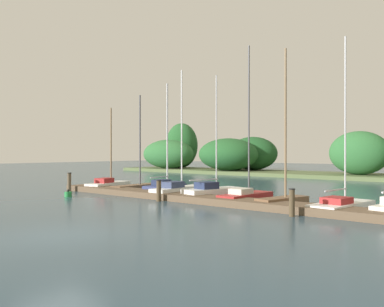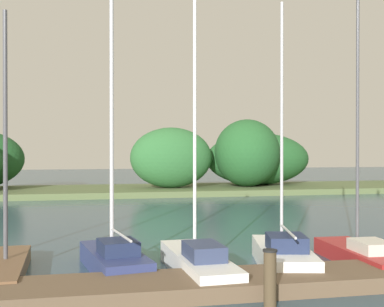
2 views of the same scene
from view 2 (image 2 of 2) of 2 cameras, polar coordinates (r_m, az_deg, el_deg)
far_shore at (r=36.87m, az=0.01°, el=-0.66°), size 66.48×8.51×6.76m
sailboat_1 at (r=13.49m, az=-20.65°, el=-11.60°), size 1.14×4.35×6.64m
sailboat_2 at (r=13.28m, az=-9.02°, el=-11.40°), size 1.79×3.81×7.18m
sailboat_3 at (r=12.66m, az=0.55°, el=-12.12°), size 1.29×4.50×7.67m
sailboat_4 at (r=13.63m, az=10.36°, el=-11.19°), size 2.02×4.04×7.10m
sailboat_5 at (r=14.58m, az=18.77°, el=-10.53°), size 1.22×4.07×8.44m
mooring_piling_1 at (r=10.34m, az=8.94°, el=-13.93°), size 0.29×0.29×1.15m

